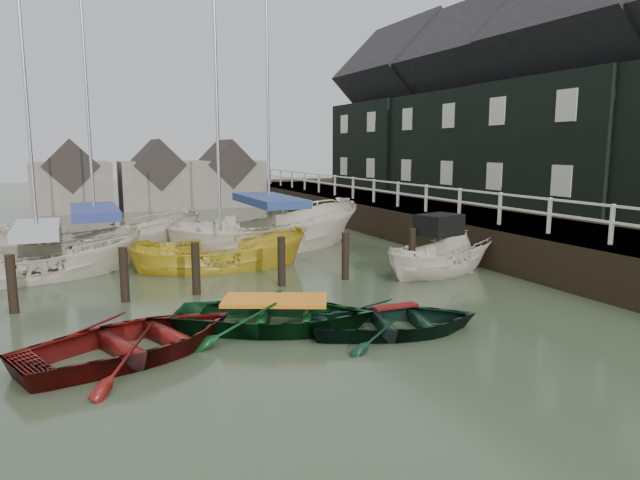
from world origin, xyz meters
name	(u,v)px	position (x,y,z in m)	size (l,w,h in m)	color
ground	(277,320)	(0.00, 0.00, 0.00)	(120.00, 120.00, 0.00)	#323C26
pier	(402,218)	(9.48, 10.00, 0.71)	(3.04, 32.00, 2.70)	black
land_strip	(499,227)	(15.00, 10.00, 0.00)	(14.00, 38.00, 1.50)	black
quay_houses	(525,107)	(14.99, 8.66, 5.68)	(6.52, 28.14, 10.01)	black
mooring_pilings	(199,276)	(-1.11, 3.00, 0.50)	(13.72, 0.22, 1.80)	black
far_sheds	(154,179)	(0.83, 26.00, 1.86)	(14.00, 4.08, 4.39)	#665B51
rowboat_red	(136,355)	(-3.16, -1.06, 0.00)	(3.06, 4.28, 0.89)	#530E0B
rowboat_green	(275,329)	(-0.24, -0.59, 0.00)	(3.04, 4.25, 0.88)	black
rowboat_dkgreen	(395,332)	(2.00, -1.83, 0.00)	(2.64, 3.69, 0.77)	black
motorboat	(441,270)	(6.32, 2.58, 0.09)	(4.80, 2.85, 2.69)	beige
sailboat_a	(41,275)	(-5.10, 6.93, 0.07)	(6.61, 3.69, 11.72)	beige
sailboat_b	(97,258)	(-3.41, 9.07, 0.06)	(7.67, 3.60, 10.96)	beige
sailboat_c	(221,267)	(0.24, 6.10, 0.01)	(5.85, 2.64, 10.01)	gold
sailboat_d	(270,247)	(2.81, 8.83, 0.06)	(8.77, 4.92, 12.12)	beige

